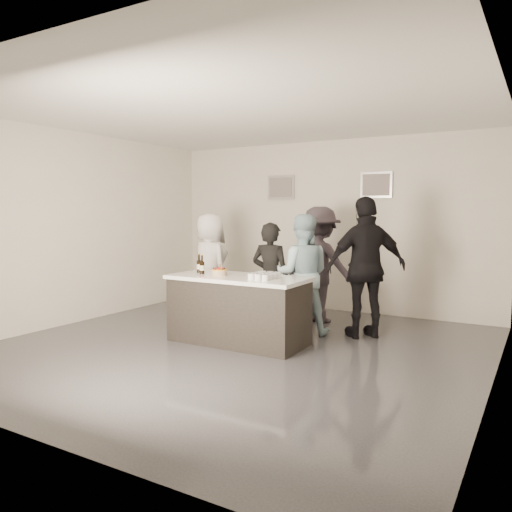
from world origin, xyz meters
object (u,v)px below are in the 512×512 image
Objects in this scene: cake at (219,273)px; person_main_black at (271,278)px; person_main_blue at (302,274)px; beer_bottle_a at (199,263)px; person_guest_back at (320,265)px; person_guest_right at (366,267)px; bar_counter at (238,310)px; person_guest_left at (210,266)px; beer_bottle_b at (202,265)px.

cake is 0.88m from person_main_black.
person_main_blue is at bearing 52.92° from cake.
beer_bottle_a is (-0.43, 0.13, 0.09)m from cake.
beer_bottle_a is at bearing 63.05° from person_guest_back.
person_guest_right is at bearing 28.43° from beer_bottle_a.
bar_counter is 0.55m from cake.
person_guest_left is at bearing 27.58° from person_guest_back.
beer_bottle_b is at bearing 67.75° from person_guest_back.
person_guest_back is (-0.08, 0.83, 0.06)m from person_main_blue.
beer_bottle_a is at bearing 38.70° from person_main_black.
cake is at bearing 64.24° from person_main_black.
cake is at bearing -160.53° from bar_counter.
person_main_black is at bearing 50.65° from beer_bottle_b.
person_main_black is (0.35, 0.80, -0.14)m from cake.
bar_counter is 1.02× the size of person_guest_back.
person_main_black is 1.36m from person_guest_right.
person_main_black is 0.87× the size of person_guest_back.
beer_bottle_a is (-0.67, 0.04, 0.58)m from bar_counter.
person_main_blue is at bearing 36.34° from beer_bottle_a.
person_guest_right reaches higher than beer_bottle_a.
bar_counter is 9.04× the size of cake.
person_guest_left is (-1.73, 0.17, 0.00)m from person_main_blue.
beer_bottle_a is 0.17m from beer_bottle_b.
person_guest_left is at bearing -39.81° from person_guest_right.
bar_counter is 7.15× the size of beer_bottle_a.
person_guest_back is at bearing 61.68° from beer_bottle_b.
person_guest_left is (-1.23, 1.08, 0.41)m from bar_counter.
beer_bottle_a is at bearing 163.47° from cake.
person_guest_right is at bearing 154.45° from person_guest_back.
cake is 2.04m from person_guest_right.
person_main_black reaches higher than cake.
bar_counter is 0.80m from person_main_black.
cake is 1.94m from person_guest_back.
person_guest_left reaches higher than person_main_black.
person_main_blue is 0.94× the size of person_guest_back.
person_main_blue reaches higher than cake.
person_main_blue is at bearing -157.31° from person_main_black.
person_guest_right is (2.60, 0.07, 0.12)m from person_guest_left.
bar_counter is at bearing 37.14° from person_main_blue.
person_guest_right is (1.62, 1.24, 0.04)m from cake.
bar_counter is at bearing 82.24° from person_guest_back.
person_main_blue is at bearing 42.91° from beer_bottle_b.
person_main_black is at bearing -22.58° from person_guest_right.
person_guest_right is (1.37, 1.15, 0.53)m from bar_counter.
person_guest_right reaches higher than cake.
person_main_black is 0.81× the size of person_guest_right.
bar_counter is at bearing 163.10° from person_guest_left.
person_guest_left is 0.94× the size of person_guest_back.
bar_counter is 1.84m from person_guest_back.
beer_bottle_a is 0.15× the size of person_guest_left.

